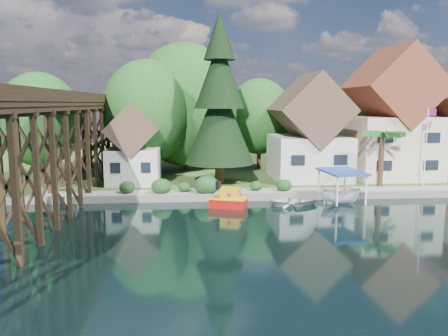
{
  "coord_description": "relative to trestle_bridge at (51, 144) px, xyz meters",
  "views": [
    {
      "loc": [
        -5.35,
        -28.91,
        8.38
      ],
      "look_at": [
        -2.69,
        6.0,
        3.19
      ],
      "focal_mm": 35.0,
      "sensor_mm": 36.0,
      "label": 1
    }
  ],
  "objects": [
    {
      "name": "ground",
      "position": [
        16.0,
        -5.17,
        -5.35
      ],
      "size": [
        140.0,
        140.0,
        0.0
      ],
      "primitive_type": "plane",
      "color": "black",
      "rests_on": "ground"
    },
    {
      "name": "bank",
      "position": [
        16.0,
        28.83,
        -5.1
      ],
      "size": [
        140.0,
        52.0,
        0.5
      ],
      "primitive_type": "cube",
      "color": "#2E4C1E",
      "rests_on": "ground"
    },
    {
      "name": "seawall",
      "position": [
        20.0,
        2.83,
        -5.04
      ],
      "size": [
        60.0,
        0.4,
        0.62
      ],
      "primitive_type": "cube",
      "color": "slate",
      "rests_on": "ground"
    },
    {
      "name": "promenade",
      "position": [
        22.0,
        4.13,
        -4.82
      ],
      "size": [
        50.0,
        2.6,
        0.06
      ],
      "primitive_type": "cube",
      "color": "gray",
      "rests_on": "bank"
    },
    {
      "name": "trestle_bridge",
      "position": [
        0.0,
        0.0,
        0.0
      ],
      "size": [
        4.12,
        44.18,
        9.3
      ],
      "color": "black",
      "rests_on": "ground"
    },
    {
      "name": "house_left",
      "position": [
        23.0,
        10.83,
        -0.21
      ],
      "size": [
        7.64,
        8.64,
        11.02
      ],
      "color": "beige",
      "rests_on": "bank"
    },
    {
      "name": "house_center",
      "position": [
        32.0,
        11.33,
        1.07
      ],
      "size": [
        8.65,
        9.18,
        13.89
      ],
      "color": "beige",
      "rests_on": "bank"
    },
    {
      "name": "shed",
      "position": [
        5.0,
        9.33,
        -1.52
      ],
      "size": [
        5.09,
        5.4,
        7.85
      ],
      "color": "beige",
      "rests_on": "bank"
    },
    {
      "name": "bg_trees",
      "position": [
        17.0,
        16.08,
        1.94
      ],
      "size": [
        49.9,
        13.3,
        10.57
      ],
      "color": "#382314",
      "rests_on": "bank"
    },
    {
      "name": "shrubs",
      "position": [
        11.4,
        4.09,
        -4.12
      ],
      "size": [
        15.76,
        2.47,
        1.7
      ],
      "color": "#153B16",
      "rests_on": "bank"
    },
    {
      "name": "conifer",
      "position": [
        13.46,
        8.46,
        3.13
      ],
      "size": [
        6.73,
        6.73,
        16.58
      ],
      "color": "#382314",
      "rests_on": "bank"
    },
    {
      "name": "palm_tree",
      "position": [
        28.61,
        5.59,
        0.03
      ],
      "size": [
        5.21,
        5.21,
        5.59
      ],
      "color": "#382314",
      "rests_on": "bank"
    },
    {
      "name": "flagpole",
      "position": [
        32.7,
        5.0,
        -0.25
      ],
      "size": [
        1.09,
        0.53,
        7.5
      ],
      "color": "white",
      "rests_on": "bank"
    },
    {
      "name": "tugboat",
      "position": [
        13.69,
        0.48,
        -4.7
      ],
      "size": [
        3.36,
        2.51,
        2.17
      ],
      "color": "#B30F0B",
      "rests_on": "ground"
    },
    {
      "name": "boat_white_a",
      "position": [
        19.24,
        0.9,
        -4.94
      ],
      "size": [
        4.08,
        2.99,
        0.82
      ],
      "primitive_type": "imported",
      "rotation": [
        0.0,
        0.0,
        1.61
      ],
      "color": "silver",
      "rests_on": "ground"
    },
    {
      "name": "boat_canopy",
      "position": [
        23.23,
        1.09,
        -4.14
      ],
      "size": [
        3.66,
        4.66,
        2.82
      ],
      "color": "white",
      "rests_on": "ground"
    }
  ]
}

